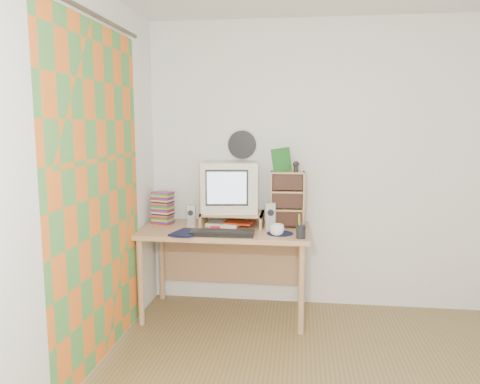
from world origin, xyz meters
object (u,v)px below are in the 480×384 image
(cd_rack, at_px, (287,199))
(keyboard, at_px, (222,233))
(dvd_stack, at_px, (162,210))
(mug, at_px, (277,230))
(desk, at_px, (226,242))
(crt_monitor, at_px, (230,187))
(diary, at_px, (176,230))

(cd_rack, bearing_deg, keyboard, -146.06)
(dvd_stack, xyz_separation_m, mug, (1.02, -0.33, -0.08))
(dvd_stack, distance_m, mug, 1.07)
(desk, bearing_deg, crt_monitor, 75.86)
(keyboard, xyz_separation_m, diary, (-0.38, 0.02, 0.01))
(desk, relative_size, dvd_stack, 5.85)
(crt_monitor, bearing_deg, desk, -111.72)
(crt_monitor, distance_m, mug, 0.62)
(crt_monitor, distance_m, dvd_stack, 0.63)
(mug, bearing_deg, cd_rack, 78.18)
(keyboard, relative_size, dvd_stack, 2.08)
(desk, xyz_separation_m, diary, (-0.36, -0.29, 0.16))
(crt_monitor, relative_size, mug, 3.98)
(keyboard, distance_m, mug, 0.43)
(desk, height_order, crt_monitor, crt_monitor)
(desk, distance_m, diary, 0.48)
(mug, bearing_deg, dvd_stack, 162.19)
(desk, distance_m, cd_rack, 0.63)
(dvd_stack, height_order, cd_rack, cd_rack)
(crt_monitor, bearing_deg, mug, -47.09)
(dvd_stack, xyz_separation_m, cd_rack, (1.08, -0.00, 0.12))
(keyboard, xyz_separation_m, mug, (0.43, 0.04, 0.03))
(desk, bearing_deg, diary, -141.49)
(crt_monitor, xyz_separation_m, keyboard, (-0.00, -0.39, -0.32))
(desk, height_order, keyboard, keyboard)
(desk, distance_m, keyboard, 0.34)
(crt_monitor, height_order, dvd_stack, crt_monitor)
(crt_monitor, relative_size, keyboard, 0.90)
(diary, bearing_deg, keyboard, 11.30)
(crt_monitor, bearing_deg, diary, -143.22)
(crt_monitor, height_order, diary, crt_monitor)
(crt_monitor, bearing_deg, keyboard, -98.28)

